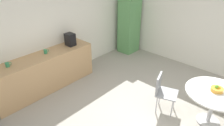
% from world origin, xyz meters
% --- Properties ---
extents(ground_plane, '(6.00, 6.00, 0.00)m').
position_xyz_m(ground_plane, '(0.00, 0.00, 0.00)').
color(ground_plane, '#9E998E').
extents(wall_back, '(6.00, 0.10, 2.60)m').
position_xyz_m(wall_back, '(0.00, 3.00, 1.30)').
color(wall_back, white).
rests_on(wall_back, ground_plane).
extents(wall_side_right, '(0.10, 6.00, 2.60)m').
position_xyz_m(wall_side_right, '(3.00, 0.00, 1.30)').
color(wall_side_right, white).
rests_on(wall_side_right, ground_plane).
extents(counter_block, '(2.54, 0.60, 0.90)m').
position_xyz_m(counter_block, '(-0.62, 2.65, 0.45)').
color(counter_block, tan).
rests_on(counter_block, ground_plane).
extents(locker_cabinet, '(0.60, 0.50, 1.88)m').
position_xyz_m(locker_cabinet, '(2.55, 2.55, 0.94)').
color(locker_cabinet, '#599959').
rests_on(locker_cabinet, ground_plane).
extents(round_table, '(1.10, 1.10, 0.73)m').
position_xyz_m(round_table, '(0.89, -0.80, 0.60)').
color(round_table, silver).
rests_on(round_table, ground_plane).
extents(chair_gray, '(0.53, 0.53, 0.83)m').
position_xyz_m(chair_gray, '(0.59, 0.12, 0.52)').
color(chair_gray, silver).
rests_on(chair_gray, ground_plane).
extents(fruit_bowl, '(0.22, 0.22, 0.13)m').
position_xyz_m(fruit_bowl, '(0.93, -0.79, 0.78)').
color(fruit_bowl, gold).
rests_on(fruit_bowl, round_table).
extents(mug_white, '(0.13, 0.08, 0.09)m').
position_xyz_m(mug_white, '(-0.49, 2.69, 0.95)').
color(mug_white, '#338C59').
rests_on(mug_white, counter_block).
extents(mug_green, '(0.13, 0.08, 0.09)m').
position_xyz_m(mug_green, '(-1.38, 2.70, 0.95)').
color(mug_green, '#338C59').
rests_on(mug_green, counter_block).
extents(mug_red, '(0.13, 0.08, 0.09)m').
position_xyz_m(mug_red, '(0.28, 2.73, 0.95)').
color(mug_red, '#D84C4C').
rests_on(mug_red, counter_block).
extents(coffee_maker, '(0.20, 0.24, 0.32)m').
position_xyz_m(coffee_maker, '(0.22, 2.65, 1.06)').
color(coffee_maker, black).
rests_on(coffee_maker, counter_block).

